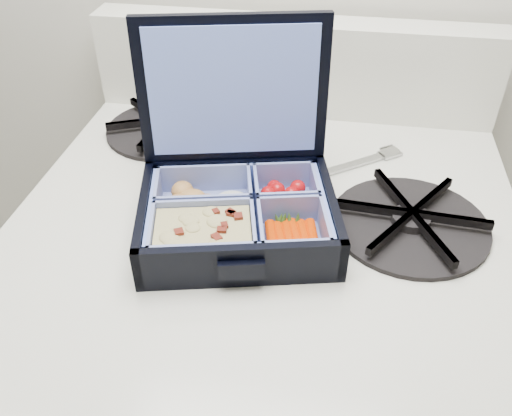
# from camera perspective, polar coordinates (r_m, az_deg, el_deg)

# --- Properties ---
(bento_box) EXTENTS (0.25, 0.22, 0.05)m
(bento_box) POSITION_cam_1_polar(r_m,az_deg,el_deg) (0.62, -1.89, -0.88)
(bento_box) COLOR black
(bento_box) RESTS_ON stove
(burner_grate) EXTENTS (0.20, 0.20, 0.03)m
(burner_grate) POSITION_cam_1_polar(r_m,az_deg,el_deg) (0.67, 16.02, -0.96)
(burner_grate) COLOR black
(burner_grate) RESTS_ON stove
(burner_grate_rear) EXTENTS (0.23, 0.23, 0.02)m
(burner_grate_rear) POSITION_cam_1_polar(r_m,az_deg,el_deg) (0.84, -9.57, 8.61)
(burner_grate_rear) COLOR black
(burner_grate_rear) RESTS_ON stove
(fork) EXTENTS (0.16, 0.13, 0.01)m
(fork) POSITION_cam_1_polar(r_m,az_deg,el_deg) (0.75, 8.65, 4.09)
(fork) COLOR #AAAAAA
(fork) RESTS_ON stove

